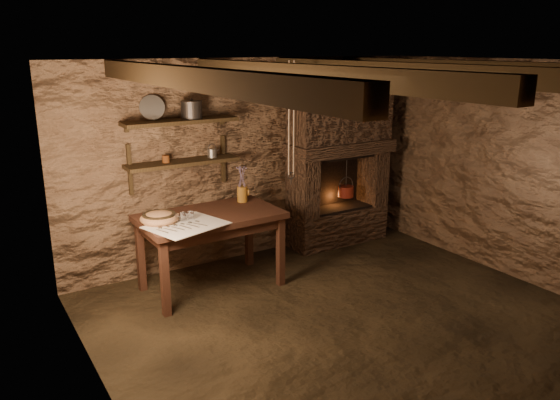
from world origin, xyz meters
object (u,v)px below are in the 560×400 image
stoneware_jug (242,187)px  iron_stockpot (192,111)px  work_table (211,248)px  wooden_bowl (159,218)px  red_pot (346,191)px

stoneware_jug → iron_stockpot: 1.00m
work_table → stoneware_jug: stoneware_jug is taller
wooden_bowl → red_pot: size_ratio=0.70×
wooden_bowl → work_table: bearing=1.2°
work_table → stoneware_jug: size_ratio=3.65×
wooden_bowl → iron_stockpot: (0.61, 0.52, 0.97)m
work_table → wooden_bowl: bearing=-179.8°
wooden_bowl → red_pot: red_pot is taller
stoneware_jug → wooden_bowl: stoneware_jug is taller
wooden_bowl → red_pot: 2.71m
iron_stockpot → work_table: bearing=-96.6°
work_table → red_pot: red_pot is taller
wooden_bowl → iron_stockpot: 1.26m
iron_stockpot → red_pot: bearing=-3.3°
work_table → iron_stockpot: bearing=82.4°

